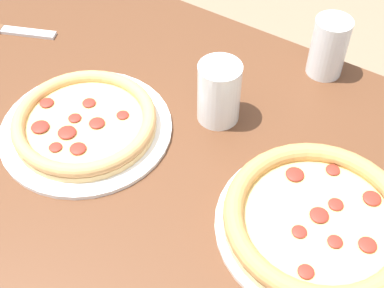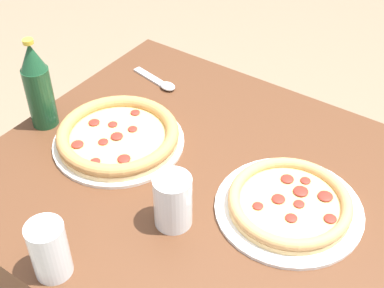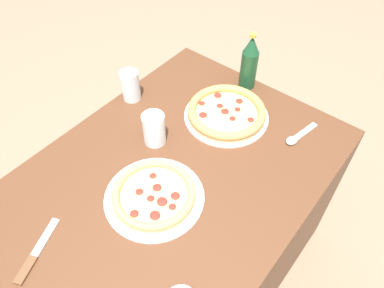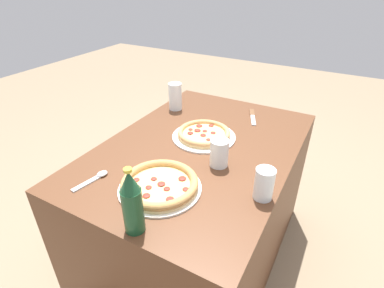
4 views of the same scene
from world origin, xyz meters
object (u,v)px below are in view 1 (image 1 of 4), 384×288
(pizza_pepperoni, at_px, (85,123))
(glass_iced_tea, at_px, (219,94))
(pizza_salami, at_px, (318,220))
(glass_water, at_px, (328,49))
(knife, at_px, (7,30))

(pizza_pepperoni, distance_m, glass_iced_tea, 0.24)
(pizza_pepperoni, distance_m, pizza_salami, 0.43)
(glass_iced_tea, relative_size, glass_water, 0.98)
(pizza_salami, xyz_separation_m, knife, (-0.76, 0.09, -0.02))
(pizza_pepperoni, height_order, glass_iced_tea, glass_iced_tea)
(pizza_salami, bearing_deg, glass_water, 112.14)
(pizza_pepperoni, xyz_separation_m, glass_iced_tea, (0.18, 0.16, 0.04))
(glass_water, bearing_deg, glass_iced_tea, -116.37)
(glass_iced_tea, distance_m, glass_water, 0.25)
(pizza_pepperoni, height_order, knife, pizza_pepperoni)
(glass_iced_tea, height_order, glass_water, glass_water)
(pizza_pepperoni, relative_size, knife, 1.59)
(pizza_pepperoni, xyz_separation_m, glass_water, (0.29, 0.38, 0.04))
(knife, bearing_deg, glass_iced_tea, 3.28)
(glass_iced_tea, xyz_separation_m, glass_water, (0.11, 0.22, 0.00))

